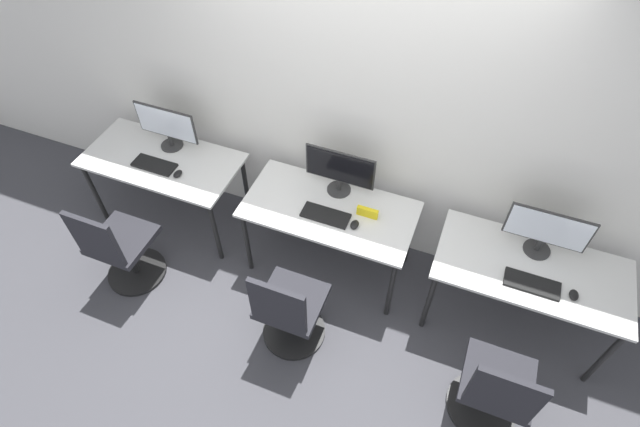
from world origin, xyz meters
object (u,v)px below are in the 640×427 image
keyboard_left (154,165)px  mouse_left (178,174)px  mouse_center (355,225)px  keyboard_center (326,215)px  keyboard_right (532,284)px  monitor_center (340,170)px  office_chair_left (120,250)px  office_chair_right (494,392)px  office_chair_center (289,313)px  mouse_right (574,295)px  monitor_right (547,231)px  monitor_left (167,126)px

keyboard_left → mouse_left: (0.24, -0.02, 0.01)m
mouse_center → keyboard_center: bearing=176.9°
keyboard_right → keyboard_left: bearing=179.0°
monitor_center → keyboard_right: 1.54m
office_chair_left → monitor_center: monitor_center is taller
office_chair_right → keyboard_center: bearing=153.3°
keyboard_left → office_chair_center: 1.65m
keyboard_right → mouse_right: 0.26m
office_chair_left → keyboard_center: office_chair_left is taller
monitor_center → keyboard_left: bearing=-168.7°
monitor_right → keyboard_right: bearing=-90.0°
monitor_right → mouse_left: bearing=-174.1°
mouse_left → monitor_center: size_ratio=0.17×
office_chair_center → office_chair_right: 1.44m
keyboard_center → monitor_left: bearing=170.2°
office_chair_center → monitor_right: bearing=31.5°
monitor_right → keyboard_right: (0.00, -0.31, -0.20)m
mouse_left → mouse_center: (1.48, 0.02, 0.00)m
monitor_left → keyboard_left: bearing=-90.0°
mouse_right → monitor_left: bearing=174.5°
office_chair_center → monitor_center: bearing=89.0°
office_chair_left → mouse_right: (3.21, 0.60, 0.35)m
mouse_center → office_chair_right: size_ratio=0.10×
keyboard_center → keyboard_right: 1.49m
mouse_left → keyboard_center: size_ratio=0.25×
office_chair_right → monitor_center: bearing=144.8°
mouse_left → office_chair_center: 1.43m
keyboard_left → monitor_left: bearing=90.0°
office_chair_left → monitor_center: bearing=32.6°
office_chair_left → keyboard_right: bearing=11.3°
keyboard_left → mouse_center: size_ratio=4.00×
monitor_left → monitor_right: size_ratio=1.00×
keyboard_left → monitor_center: monitor_center is taller
monitor_center → monitor_right: same height
keyboard_right → mouse_right: mouse_right is taller
mouse_left → keyboard_right: 2.73m
monitor_left → office_chair_right: monitor_left is taller
keyboard_right → monitor_right: bearing=90.0°
monitor_center → office_chair_right: (1.42, -1.01, -0.55)m
mouse_center → monitor_right: bearing=11.8°
mouse_right → office_chair_right: (-0.32, -0.66, -0.35)m
keyboard_left → keyboard_center: 1.49m
mouse_center → monitor_right: size_ratio=0.17×
mouse_center → keyboard_left: bearing=179.8°
mouse_right → keyboard_right: bearing=-178.7°
monitor_left → keyboard_left: size_ratio=1.50×
mouse_left → mouse_right: 2.99m
office_chair_center → monitor_right: size_ratio=1.70×
office_chair_left → monitor_right: bearing=16.9°
mouse_left → mouse_right: (2.99, -0.02, 0.00)m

